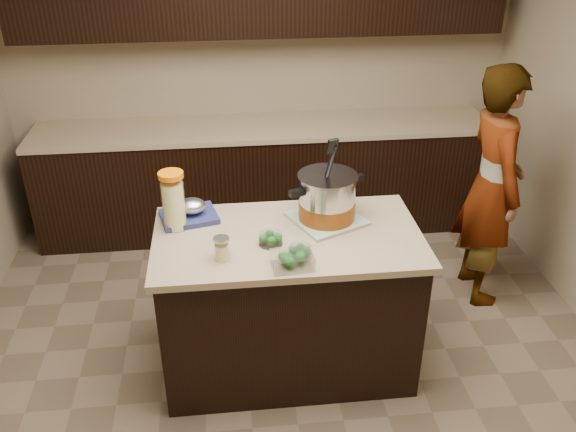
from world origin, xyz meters
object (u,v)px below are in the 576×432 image
object	(u,v)px
person	(492,187)
stock_pot	(327,200)
lemonade_pitcher	(173,203)
island	(288,302)

from	to	relation	value
person	stock_pot	bearing A→B (deg)	112.31
lemonade_pitcher	island	bearing A→B (deg)	-14.14
stock_pot	person	distance (m)	1.29
stock_pot	person	size ratio (longest dim) A/B	0.29
island	lemonade_pitcher	size ratio (longest dim) A/B	4.42
island	person	size ratio (longest dim) A/B	0.89
stock_pot	lemonade_pitcher	bearing A→B (deg)	157.23
island	stock_pot	world-z (taller)	stock_pot
stock_pot	person	xyz separation A→B (m)	(1.18, 0.46, -0.21)
island	stock_pot	size ratio (longest dim) A/B	3.07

